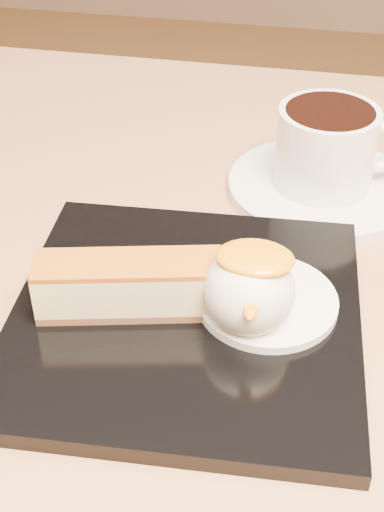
% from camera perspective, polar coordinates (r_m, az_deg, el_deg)
% --- Properties ---
extents(table, '(0.80, 0.80, 0.72)m').
position_cam_1_polar(table, '(0.59, -3.92, -14.84)').
color(table, black).
rests_on(table, ground).
extents(dessert_plate, '(0.23, 0.23, 0.01)m').
position_cam_1_polar(dessert_plate, '(0.46, -0.49, -4.87)').
color(dessert_plate, black).
rests_on(dessert_plate, table).
extents(cheesecake, '(0.12, 0.06, 0.04)m').
position_cam_1_polar(cheesecake, '(0.44, -5.06, -2.35)').
color(cheesecake, brown).
rests_on(cheesecake, dessert_plate).
extents(cream_smear, '(0.09, 0.09, 0.01)m').
position_cam_1_polar(cream_smear, '(0.46, 6.04, -3.59)').
color(cream_smear, white).
rests_on(cream_smear, dessert_plate).
extents(ice_cream_scoop, '(0.06, 0.06, 0.06)m').
position_cam_1_polar(ice_cream_scoop, '(0.43, 4.61, -2.77)').
color(ice_cream_scoop, white).
rests_on(ice_cream_scoop, cream_smear).
extents(mango_sauce, '(0.05, 0.04, 0.01)m').
position_cam_1_polar(mango_sauce, '(0.41, 5.09, -0.14)').
color(mango_sauce, orange).
rests_on(mango_sauce, ice_cream_scoop).
extents(mint_sprig, '(0.04, 0.03, 0.00)m').
position_cam_1_polar(mint_sprig, '(0.48, 2.91, -0.83)').
color(mint_sprig, '#2A8136').
rests_on(mint_sprig, cream_smear).
extents(saucer, '(0.15, 0.15, 0.01)m').
position_cam_1_polar(saucer, '(0.59, 10.24, 5.43)').
color(saucer, white).
rests_on(saucer, table).
extents(coffee_cup, '(0.10, 0.08, 0.06)m').
position_cam_1_polar(coffee_cup, '(0.57, 10.86, 8.63)').
color(coffee_cup, white).
rests_on(coffee_cup, saucer).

